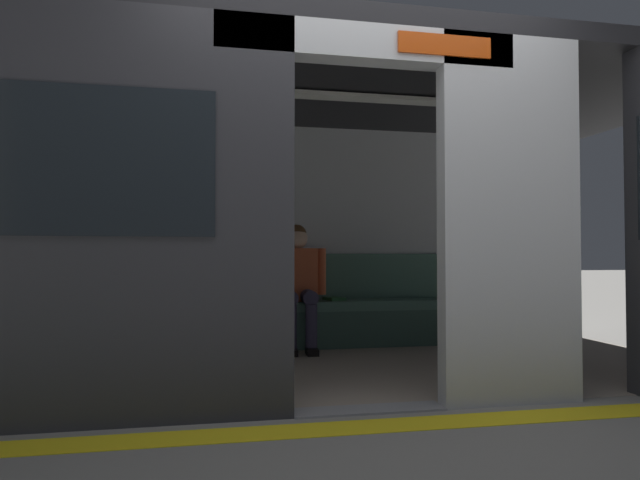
% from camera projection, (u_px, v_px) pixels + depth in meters
% --- Properties ---
extents(ground_plane, '(60.00, 60.00, 0.00)m').
position_uv_depth(ground_plane, '(368.00, 411.00, 3.24)').
color(ground_plane, gray).
extents(platform_edge_strip, '(8.00, 0.24, 0.01)m').
position_uv_depth(platform_edge_strip, '(385.00, 425.00, 2.95)').
color(platform_edge_strip, yellow).
rests_on(platform_edge_strip, ground_plane).
extents(train_car, '(6.40, 2.79, 2.28)m').
position_uv_depth(train_car, '(317.00, 172.00, 4.46)').
color(train_car, silver).
rests_on(train_car, ground_plane).
extents(bench_seat, '(2.98, 0.44, 0.44)m').
position_uv_depth(bench_seat, '(299.00, 312.00, 5.48)').
color(bench_seat, '#4C7566').
rests_on(bench_seat, ground_plane).
extents(person_seated, '(0.55, 0.69, 1.17)m').
position_uv_depth(person_seated, '(298.00, 278.00, 5.43)').
color(person_seated, '#CC5933').
rests_on(person_seated, ground_plane).
extents(handbag, '(0.26, 0.15, 0.17)m').
position_uv_depth(handbag, '(258.00, 292.00, 5.48)').
color(handbag, maroon).
rests_on(handbag, bench_seat).
extents(book, '(0.20, 0.25, 0.03)m').
position_uv_depth(book, '(334.00, 299.00, 5.61)').
color(book, '#33723F').
rests_on(book, bench_seat).
extents(grab_pole_door, '(0.04, 0.04, 2.14)m').
position_uv_depth(grab_pole_door, '(291.00, 223.00, 3.62)').
color(grab_pole_door, silver).
rests_on(grab_pole_door, ground_plane).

